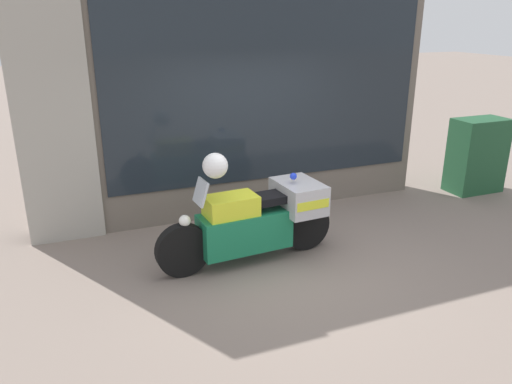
# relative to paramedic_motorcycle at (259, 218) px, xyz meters

# --- Properties ---
(ground_plane) EXTENTS (60.00, 60.00, 0.00)m
(ground_plane) POSITION_rel_paramedic_motorcycle_xyz_m (0.35, -0.28, -0.55)
(ground_plane) COLOR gray
(shop_building) EXTENTS (6.18, 0.55, 3.75)m
(shop_building) POSITION_rel_paramedic_motorcycle_xyz_m (-0.09, 1.72, 1.33)
(shop_building) COLOR #6B6056
(shop_building) RESTS_ON ground
(window_display) EXTENTS (4.75, 0.30, 2.12)m
(window_display) POSITION_rel_paramedic_motorcycle_xyz_m (0.76, 1.75, -0.05)
(window_display) COLOR slate
(window_display) RESTS_ON ground
(paramedic_motorcycle) EXTENTS (2.35, 0.75, 1.17)m
(paramedic_motorcycle) POSITION_rel_paramedic_motorcycle_xyz_m (0.00, 0.00, 0.00)
(paramedic_motorcycle) COLOR black
(paramedic_motorcycle) RESTS_ON ground
(utility_cabinet) EXTENTS (0.92, 0.54, 1.29)m
(utility_cabinet) POSITION_rel_paramedic_motorcycle_xyz_m (4.52, 1.04, 0.09)
(utility_cabinet) COLOR #1E4C2D
(utility_cabinet) RESTS_ON ground
(white_helmet) EXTENTS (0.30, 0.30, 0.30)m
(white_helmet) POSITION_rel_paramedic_motorcycle_xyz_m (-0.57, -0.04, 0.76)
(white_helmet) COLOR white
(white_helmet) RESTS_ON paramedic_motorcycle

